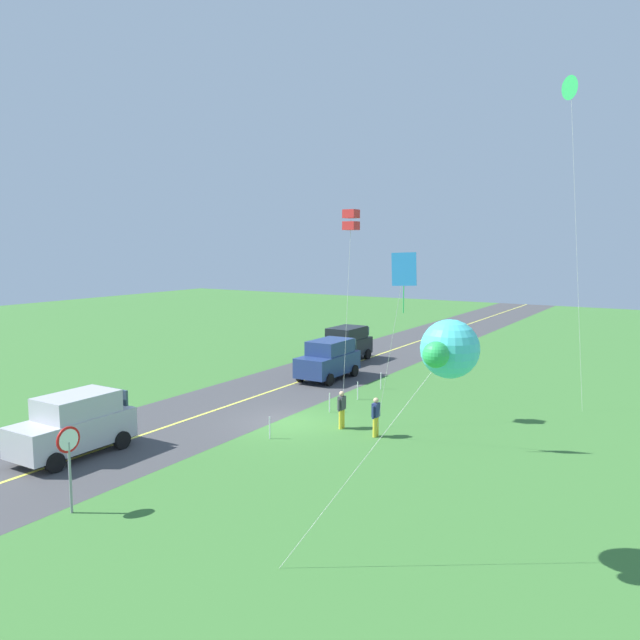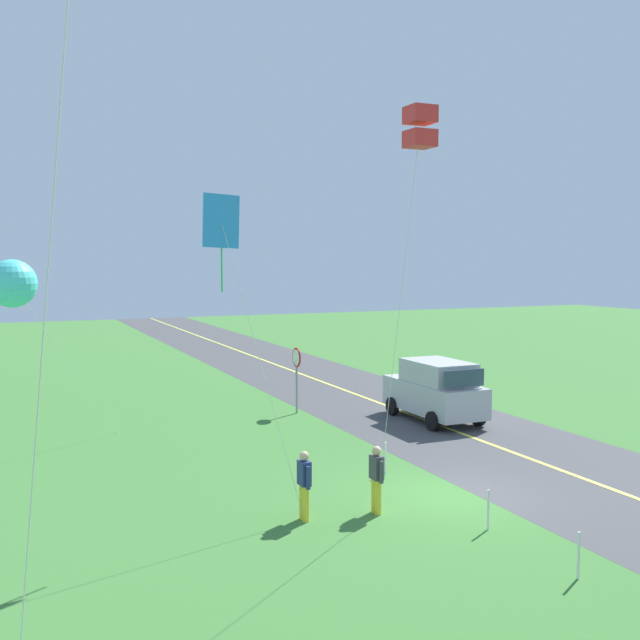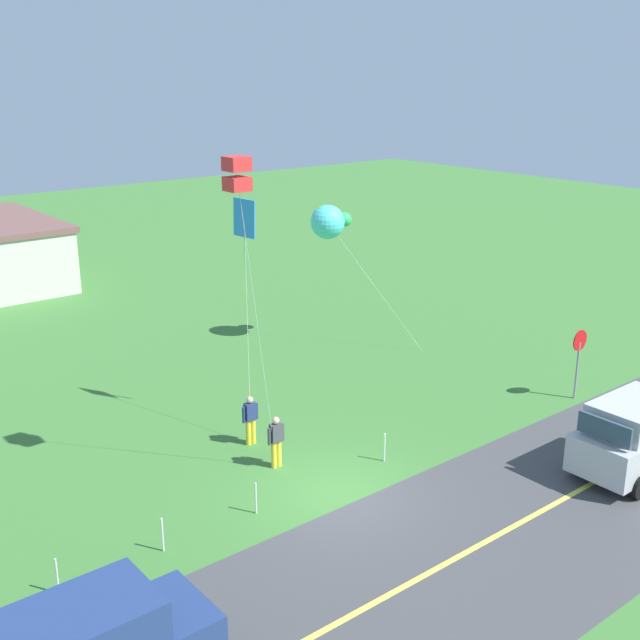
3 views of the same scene
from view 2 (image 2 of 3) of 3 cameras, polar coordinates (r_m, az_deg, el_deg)
The scene contains 13 objects.
ground_plane at distance 19.50m, azimuth 10.26°, elevation -13.25°, with size 120.00×120.00×0.10m, color #3D7533.
asphalt_road at distance 21.89m, azimuth 19.14°, elevation -11.29°, with size 120.00×7.00×0.00m, color #424244.
road_centre_stripe at distance 21.89m, azimuth 19.14°, elevation -11.28°, with size 120.00×0.16×0.00m, color #E5E04C.
car_suv_foreground at distance 27.65m, azimuth 8.87°, elevation -5.33°, with size 4.40×2.12×2.24m.
stop_sign at distance 28.51m, azimuth -1.82°, elevation -3.65°, with size 0.76×0.08×2.56m.
person_adult_near at distance 17.67m, azimuth 4.37°, elevation -11.99°, with size 0.58×0.22×1.60m.
person_adult_companion at distance 17.19m, azimuth -1.22°, elevation -12.46°, with size 0.58×0.22×1.60m.
kite_red_low at distance 16.22m, azimuth 7.71°, elevation 14.45°, with size 1.55×0.59×9.15m.
kite_blue_mid at distance 16.89m, azimuth -7.55°, elevation 7.17°, with size 1.16×2.05×7.41m.
kite_yellow_high at distance 23.13m, azimuth -22.64°, elevation 2.61°, with size 3.19×3.91×5.94m.
fence_post_1 at distance 15.17m, azimuth 19.30°, elevation -16.76°, with size 0.05×0.05×0.90m, color silver.
fence_post_2 at distance 17.14m, azimuth 12.83°, elevation -14.08°, with size 0.05×0.05×0.90m, color silver.
fence_post_3 at distance 20.88m, azimuth 5.07°, elevation -10.55°, with size 0.05×0.05×0.90m, color silver.
Camera 2 is at (-15.33, 10.47, 5.92)m, focal length 41.52 mm.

